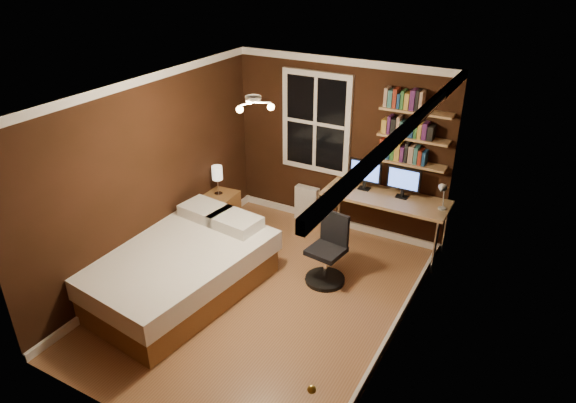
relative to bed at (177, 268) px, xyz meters
The scene contains 24 objects.
floor 1.11m from the bed, 20.84° to the left, with size 4.20×4.20×0.00m, color brown.
wall_back 2.83m from the bed, 68.11° to the left, with size 3.20×0.04×2.50m, color black.
wall_left 1.17m from the bed, 147.86° to the left, with size 0.04×4.20×2.50m, color black.
wall_right 2.78m from the bed, ahead, with size 0.04×4.20×2.50m, color black.
ceiling 2.43m from the bed, 20.84° to the left, with size 3.20×4.20×0.02m, color white.
window 2.81m from the bed, 75.19° to the left, with size 1.06×0.06×1.46m, color white.
door 2.92m from the bed, 24.35° to the right, with size 0.03×0.82×2.05m, color black, non-canonical shape.
door_knob 3.02m from the bed, 30.01° to the right, with size 0.06×0.06×0.06m, color gold.
ceiling_fixture 2.32m from the bed, 15.66° to the left, with size 0.44×0.44×0.18m, color beige, non-canonical shape.
bookshelf_lower 3.28m from the bed, 48.65° to the left, with size 0.92×0.22×0.03m, color tan.
books_row_lower 3.32m from the bed, 48.65° to the left, with size 0.60×0.16×0.23m, color maroon, non-canonical shape.
bookshelf_middle 3.39m from the bed, 48.65° to the left, with size 0.92×0.22×0.03m, color tan.
books_row_middle 3.44m from the bed, 48.65° to the left, with size 0.66×0.16×0.23m, color navy, non-canonical shape.
bookshelf_upper 3.54m from the bed, 48.65° to the left, with size 0.92×0.22×0.03m, color tan.
books_row_upper 3.60m from the bed, 48.65° to the left, with size 0.54×0.16×0.23m, color #2A632E, non-canonical shape.
bed is the anchor object (origin of this frame).
nightstand 1.53m from the bed, 105.93° to the left, with size 0.47×0.47×0.59m, color brown.
bedside_lamp 1.60m from the bed, 105.93° to the left, with size 0.15×0.15×0.43m, color beige, non-canonical shape.
radiator 2.44m from the bed, 76.79° to the left, with size 0.36×0.13×0.55m, color silver.
desk 2.86m from the bed, 49.19° to the left, with size 1.68×0.63×0.80m.
monitor_left 2.78m from the bed, 55.89° to the left, with size 0.44×0.12×0.42m, color black, non-canonical shape.
monitor_right 3.10m from the bed, 47.47° to the left, with size 0.44×0.12×0.42m, color black, non-canonical shape.
desk_lamp 3.39m from the bed, 38.50° to the left, with size 0.14×0.32×0.44m, color silver, non-canonical shape.
office_chair 1.86m from the bed, 35.58° to the left, with size 0.50×0.50×0.91m.
Camera 1 is at (2.68, -4.25, 3.84)m, focal length 32.00 mm.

